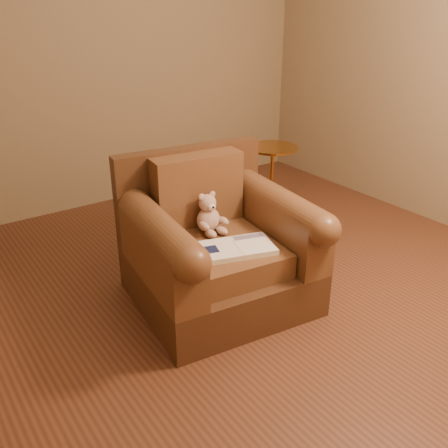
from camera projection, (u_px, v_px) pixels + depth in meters
floor at (246, 290)px, 3.28m from camera, size 4.00×4.00×0.00m
room at (252, 6)px, 2.56m from camera, size 4.02×4.02×2.71m
armchair at (216, 248)px, 3.07m from camera, size 1.10×1.06×0.89m
teddy_bear at (209, 217)px, 3.06m from camera, size 0.19×0.21×0.26m
guidebook at (237, 248)px, 2.86m from camera, size 0.47×0.36×0.03m
side_table at (272, 178)px, 4.32m from camera, size 0.43×0.43×0.60m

